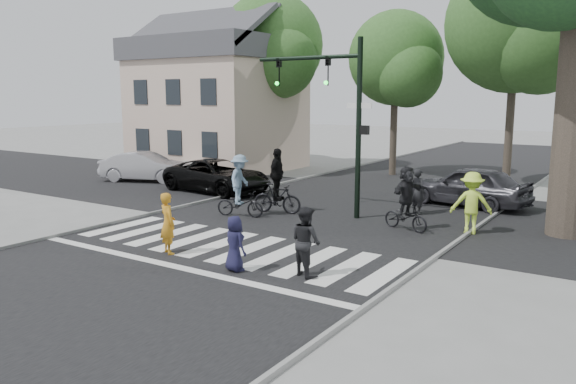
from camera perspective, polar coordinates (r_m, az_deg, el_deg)
name	(u,v)px	position (r m, az deg, el deg)	size (l,w,h in m)	color
ground	(209,255)	(14.89, -8.03, -6.40)	(120.00, 120.00, 0.00)	gray
road_stem	(308,220)	(18.80, 2.08, -2.88)	(10.00, 70.00, 0.01)	black
road_cross	(349,206)	(21.37, 6.26, -1.39)	(70.00, 10.00, 0.01)	black
curb_left	(196,203)	(21.79, -9.34, -1.13)	(0.10, 70.00, 0.10)	gray
curb_right	(459,240)	(16.81, 17.00, -4.68)	(0.10, 70.00, 0.10)	gray
crosswalk	(225,249)	(15.37, -6.40, -5.82)	(10.00, 3.85, 0.01)	silver
traffic_signal	(336,102)	(19.21, 4.95, 9.08)	(4.45, 0.29, 6.00)	black
bg_tree_0	(210,62)	(35.45, -7.89, 12.96)	(5.46, 5.20, 8.97)	brown
bg_tree_1	(273,49)	(31.98, -1.53, 14.32)	(6.09, 5.80, 9.80)	brown
bg_tree_2	(399,62)	(29.58, 11.19, 12.81)	(5.04, 4.80, 8.40)	brown
bg_tree_3	(522,28)	(26.63, 22.71, 15.13)	(6.30, 6.00, 10.20)	brown
house	(218,101)	(32.40, -7.15, 9.14)	(8.40, 8.10, 8.82)	beige
pedestrian_woman	(168,223)	(15.04, -12.11, -3.14)	(0.60, 0.39, 1.64)	orange
pedestrian_child	(235,244)	(13.37, -5.44, -5.24)	(0.65, 0.43, 1.34)	#1A1938
pedestrian_adult	(306,241)	(12.96, 1.82, -5.01)	(0.80, 0.62, 1.64)	black
cyclist_left	(240,190)	(19.27, -4.91, 0.20)	(1.79, 1.22, 2.15)	black
cyclist_mid	(277,187)	(19.75, -1.11, 0.52)	(1.83, 1.14, 2.31)	black
cyclist_right	(406,202)	(17.64, 11.93, -0.98)	(1.67, 1.55, 2.01)	black
car_suv	(217,176)	(24.42, -7.20, 1.64)	(2.32, 5.04, 1.40)	black
car_silver	(145,167)	(28.10, -14.29, 2.50)	(1.51, 4.32, 1.42)	#AEACB2
car_grey	(469,186)	(22.18, 17.87, 0.60)	(1.81, 4.50, 1.53)	#333238
bystander_hivis	(471,203)	(17.70, 18.13, -1.08)	(1.21, 0.70, 1.88)	#D4FF47
bystander_dark	(418,192)	(20.11, 13.05, 0.04)	(0.59, 0.39, 1.62)	black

